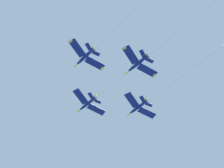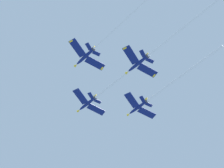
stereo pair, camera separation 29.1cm
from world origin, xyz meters
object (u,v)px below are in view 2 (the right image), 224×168
Objects in this scene: jet_left_wing at (95,48)px; jet_slot at (157,49)px; jet_right_wing at (160,92)px; jet_lead at (100,94)px.

jet_left_wing reaches higher than jet_slot.
jet_right_wing is at bearing 36.62° from jet_left_wing.
jet_lead is at bearing 175.55° from jet_right_wing.
jet_lead is 36.44m from jet_slot.
jet_slot is at bearing -1.94° from jet_left_wing.
jet_lead reaches higher than jet_slot.
jet_lead reaches higher than jet_left_wing.
jet_right_wing is at bearing -4.45° from jet_lead.
jet_lead is 0.87× the size of jet_right_wing.
jet_lead is 28.77m from jet_right_wing.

